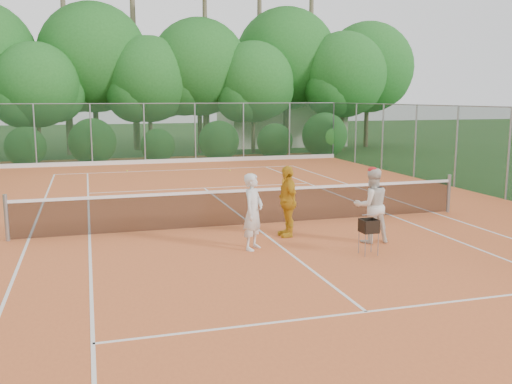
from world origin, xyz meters
TOP-DOWN VIEW (x-y plane):
  - ground at (0.00, 0.00)m, footprint 120.00×120.00m
  - clay_court at (0.00, 0.00)m, footprint 18.00×36.00m
  - club_building at (9.00, 24.00)m, footprint 8.00×5.00m
  - tennis_net at (0.00, 0.00)m, footprint 11.97×0.10m
  - player_white at (-0.65, -2.33)m, footprint 0.71×0.73m
  - player_center_grp at (2.12, -2.49)m, footprint 0.88×0.71m
  - player_yellow at (0.47, -1.39)m, footprint 0.42×1.00m
  - ball_hopper at (1.58, -3.42)m, footprint 0.33×0.33m
  - stray_ball_a at (-2.39, 12.02)m, footprint 0.07×0.07m
  - stray_ball_b at (2.09, 10.88)m, footprint 0.07×0.07m
  - stray_ball_c at (2.71, 9.53)m, footprint 0.07×0.07m
  - court_markings at (0.00, 0.00)m, footprint 11.03×23.83m
  - fence_back at (0.00, 15.00)m, footprint 18.07×0.07m
  - tropical_treeline at (1.43, 20.22)m, footprint 32.10×8.49m

SIDE VIEW (x-z plane):
  - ground at x=0.00m, z-range 0.00..0.00m
  - clay_court at x=0.00m, z-range 0.00..0.02m
  - court_markings at x=0.00m, z-range 0.02..0.03m
  - stray_ball_a at x=-2.39m, z-range 0.02..0.09m
  - stray_ball_b at x=2.09m, z-range 0.02..0.09m
  - stray_ball_c at x=2.71m, z-range 0.02..0.09m
  - tennis_net at x=0.00m, z-range -0.02..1.08m
  - ball_hopper at x=1.58m, z-range 0.24..1.01m
  - player_white at x=-0.65m, z-range 0.02..1.70m
  - player_yellow at x=0.47m, z-range 0.02..1.73m
  - player_center_grp at x=2.12m, z-range 0.01..1.76m
  - club_building at x=9.00m, z-range 0.00..3.00m
  - fence_back at x=0.00m, z-range 0.02..3.02m
  - tropical_treeline at x=1.43m, z-range -2.40..12.63m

